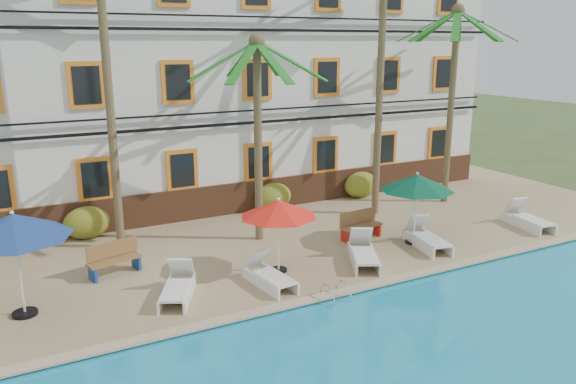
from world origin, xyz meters
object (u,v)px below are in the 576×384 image
lounger_d (363,253)px  palm_d (382,43)px  umbrella_red (278,209)px  bench_left (113,258)px  lounger_c (269,275)px  umbrella_blue (14,226)px  lounger_f (527,219)px  palm_e (453,77)px  pool_ladder (336,297)px  lounger_e (426,238)px  palm_c (258,108)px  palm_b (105,45)px  lounger_b (178,287)px  bench_right (360,224)px  umbrella_green (417,183)px

lounger_d → palm_d: bearing=50.0°
umbrella_red → bench_left: bearing=154.7°
lounger_c → lounger_d: (3.15, 0.09, 0.03)m
umbrella_blue → lounger_f: bearing=-3.5°
palm_d → lounger_d: (-3.31, -3.95, -6.01)m
palm_e → pool_ladder: palm_e is taller
umbrella_blue → palm_d: bearing=13.1°
lounger_e → palm_c: bearing=143.9°
palm_b → palm_c: bearing=-17.6°
lounger_f → pool_ladder: lounger_f is taller
palm_b → umbrella_blue: 6.22m
palm_b → umbrella_blue: palm_b is taller
umbrella_blue → bench_left: 3.34m
umbrella_blue → lounger_e: size_ratio=1.23×
lounger_b → bench_right: bench_right is taller
umbrella_red → bench_right: bearing=19.0°
bench_left → pool_ladder: (4.75, -4.15, -0.47)m
umbrella_blue → lounger_f: (16.14, -0.99, -1.92)m
palm_b → umbrella_red: 7.00m
palm_c → lounger_f: bearing=-20.4°
palm_d → bench_left: palm_d is taller
palm_c → lounger_f: size_ratio=3.11×
umbrella_green → lounger_f: size_ratio=1.12×
bench_left → umbrella_red: bearing=-25.3°
palm_b → lounger_d: size_ratio=4.68×
lounger_e → umbrella_blue: bearing=175.6°
umbrella_green → palm_b: bearing=154.4°
palm_d → lounger_b: 11.31m
palm_e → umbrella_red: palm_e is taller
pool_ladder → palm_c: bearing=88.6°
palm_b → lounger_f: 15.14m
umbrella_red → pool_ladder: 2.91m
lounger_c → bench_left: (-3.54, 2.70, 0.18)m
umbrella_green → bench_right: size_ratio=1.54×
umbrella_red → palm_d: bearing=29.8°
umbrella_blue → lounger_d: bearing=-6.8°
palm_d → bench_left: size_ratio=6.41×
palm_d → lounger_b: size_ratio=5.00×
umbrella_blue → lounger_e: umbrella_blue is taller
lounger_c → lounger_b: bearing=170.7°
lounger_b → palm_e: bearing=16.5°
palm_b → umbrella_red: bearing=-49.0°
bench_left → umbrella_green: bearing=-12.1°
bench_left → bench_right: same height
palm_e → umbrella_green: palm_e is taller
palm_c → pool_ladder: bearing=-91.4°
palm_b → palm_e: 12.97m
bench_right → bench_left: bearing=174.8°
palm_c → pool_ladder: size_ratio=8.88×
bench_right → palm_e: bearing=20.2°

